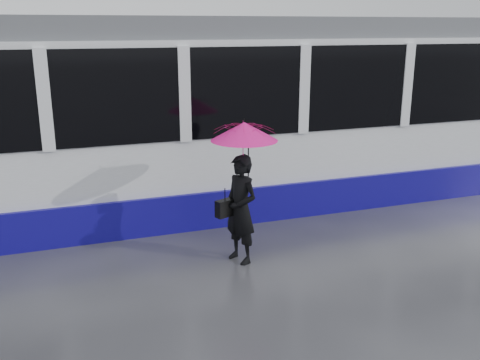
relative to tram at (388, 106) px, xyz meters
name	(u,v)px	position (x,y,z in m)	size (l,w,h in m)	color
ground	(262,255)	(-3.72, -2.50, -1.64)	(90.00, 90.00, 0.00)	#2E2E33
rails	(213,202)	(-3.72, 0.00, -1.63)	(34.00, 1.51, 0.02)	#3F3D38
tram	(388,106)	(0.00, 0.00, 0.00)	(26.00, 2.56, 3.35)	white
woman	(241,209)	(-4.08, -2.58, -0.87)	(0.56, 0.37, 1.53)	black
umbrella	(244,144)	(-4.03, -2.58, 0.04)	(1.18, 1.18, 1.04)	#F11490
handbag	(225,208)	(-4.30, -2.56, -0.83)	(0.30, 0.22, 0.42)	black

